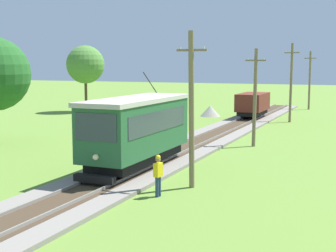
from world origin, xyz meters
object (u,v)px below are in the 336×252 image
utility_pole_mid (255,96)px  gravel_pile (210,111)px  track_worker (158,174)px  tree_left_far (85,65)px  freight_car (253,104)px  utility_pole_far (291,82)px  utility_pole_near_tram (191,109)px  red_tram (137,129)px  utility_pole_distant (310,80)px

utility_pole_mid → gravel_pile: (-8.62, 16.60, -2.80)m
track_worker → tree_left_far: 37.79m
gravel_pile → tree_left_far: tree_left_far is taller
freight_car → utility_pole_far: (3.80, -0.67, 2.29)m
utility_pole_far → freight_car: bearing=170.0°
utility_pole_mid → track_worker: (-0.77, -14.06, -2.39)m
utility_pole_near_tram → tree_left_far: tree_left_far is taller
utility_pole_mid → utility_pole_far: 14.91m
utility_pole_far → track_worker: (-0.77, -28.96, -2.86)m
gravel_pile → utility_pole_far: bearing=-11.2°
utility_pole_far → track_worker: utility_pole_far is taller
gravel_pile → freight_car: bearing=-12.1°
freight_car → gravel_pile: (-4.82, 1.03, -0.98)m
red_tram → utility_pole_near_tram: utility_pole_near_tram is taller
gravel_pile → tree_left_far: 15.71m
gravel_pile → tree_left_far: bearing=-176.8°
utility_pole_near_tram → tree_left_far: bearing=130.1°
utility_pole_distant → gravel_pile: utility_pole_distant is taller
freight_car → track_worker: (3.04, -29.63, -0.57)m
utility_pole_near_tram → utility_pole_mid: utility_pole_near_tram is taller
utility_pole_near_tram → utility_pole_far: 27.08m
utility_pole_near_tram → red_tram: bearing=150.2°
freight_car → gravel_pile: size_ratio=2.40×
utility_pole_far → utility_pole_distant: bearing=90.0°
freight_car → track_worker: size_ratio=2.91×
gravel_pile → tree_left_far: size_ratio=0.28×
freight_car → utility_pole_mid: (3.80, -15.57, 1.82)m
utility_pole_far → utility_pole_distant: size_ratio=1.06×
red_tram → utility_pole_distant: utility_pole_distant is taller
utility_pole_mid → gravel_pile: bearing=117.4°
utility_pole_distant → tree_left_far: size_ratio=0.92×
utility_pole_near_tram → gravel_pile: size_ratio=3.22×
utility_pole_far → utility_pole_distant: utility_pole_far is taller
utility_pole_far → tree_left_far: bearing=177.9°
utility_pole_near_tram → track_worker: size_ratio=3.91×
red_tram → utility_pole_near_tram: 4.59m
freight_car → utility_pole_near_tram: 28.08m
red_tram → freight_car: (-0.00, 25.57, -0.64)m
utility_pole_near_tram → utility_pole_distant: size_ratio=0.99×
freight_car → utility_pole_distant: bearing=74.1°
utility_pole_near_tram → utility_pole_mid: (0.00, 12.18, -0.21)m
red_tram → track_worker: 5.21m
freight_car → tree_left_far: 20.11m
utility_pole_near_tram → track_worker: (-0.77, -1.89, -2.60)m
utility_pole_mid → track_worker: bearing=-93.1°
freight_car → gravel_pile: freight_car is taller
utility_pole_distant → gravel_pile: bearing=-125.1°
utility_pole_mid → utility_pole_near_tram: bearing=-90.0°
utility_pole_near_tram → utility_pole_far: (0.00, 27.08, 0.26)m
utility_pole_near_tram → gravel_pile: bearing=106.7°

